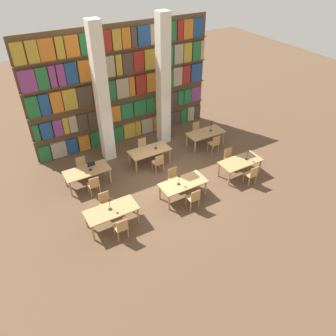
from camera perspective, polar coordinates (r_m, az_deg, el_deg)
ground_plane at (r=13.94m, az=-0.28°, el=-1.88°), size 40.00×40.00×0.00m
bookshelf_bank at (r=15.69m, az=-7.76°, el=13.78°), size 8.87×0.35×5.50m
pillar_left at (r=14.11m, az=-11.43°, el=12.09°), size 0.51×0.51×6.00m
pillar_center at (r=15.20m, az=-0.81°, el=14.55°), size 0.51×0.51×6.00m
reading_table_0 at (r=11.65m, az=-9.82°, el=-7.48°), size 1.83×0.86×0.72m
chair_0 at (r=11.28m, az=-8.13°, el=-10.19°), size 0.42×0.40×0.88m
chair_1 at (r=12.27m, az=-10.82°, el=-5.94°), size 0.42×0.40×0.88m
desk_lamp_0 at (r=11.40m, az=-10.20°, el=-5.94°), size 0.14×0.14×0.47m
reading_table_1 at (r=12.63m, az=2.63°, el=-2.84°), size 1.83×0.86×0.72m
chair_2 at (r=12.29m, az=4.47°, el=-5.20°), size 0.42×0.40×0.88m
chair_3 at (r=13.22m, az=1.02°, el=-1.68°), size 0.42×0.40×0.88m
desk_lamp_1 at (r=12.31m, az=1.90°, el=-1.77°), size 0.14×0.14×0.45m
reading_table_2 at (r=14.12m, az=12.48°, el=0.94°), size 1.83×0.86×0.72m
chair_4 at (r=13.82m, az=14.34°, el=-1.07°), size 0.42×0.40×0.88m
chair_5 at (r=14.65m, az=10.63°, el=1.83°), size 0.42×0.40×0.88m
desk_lamp_2 at (r=14.06m, az=13.67°, el=2.51°), size 0.14×0.14×0.46m
reading_table_3 at (r=13.65m, az=-13.92°, el=-0.67°), size 1.83×0.86×0.72m
chair_6 at (r=13.19m, az=-12.80°, el=-2.83°), size 0.42×0.40×0.88m
chair_7 at (r=14.32m, az=-14.72°, el=0.30°), size 0.42×0.40×0.88m
desk_lamp_3 at (r=13.41m, az=-13.55°, el=0.74°), size 0.14×0.14×0.46m
laptop at (r=13.82m, az=-13.32°, el=0.55°), size 0.32×0.22×0.21m
reading_table_4 at (r=14.51m, az=-3.23°, el=2.87°), size 1.83×0.86×0.72m
chair_8 at (r=14.09m, az=-1.70°, el=1.00°), size 0.42×0.40×0.88m
chair_9 at (r=15.16m, az=-4.32°, el=3.68°), size 0.42×0.40×0.88m
desk_lamp_4 at (r=14.42m, az=-2.15°, el=4.39°), size 0.14×0.14×0.42m
reading_table_5 at (r=15.93m, az=6.57°, el=5.94°), size 1.83×0.86×0.72m
chair_10 at (r=15.53m, az=8.09°, el=4.27°), size 0.42×0.40×0.88m
chair_11 at (r=16.51m, az=5.10°, el=6.55°), size 0.42×0.40×0.88m
desk_lamp_5 at (r=15.90m, az=7.54°, el=7.41°), size 0.14×0.14×0.46m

